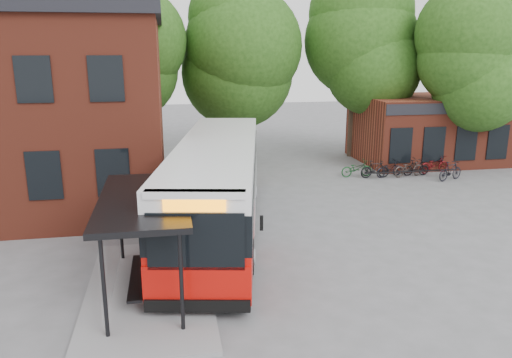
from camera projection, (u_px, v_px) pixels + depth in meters
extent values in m
plane|color=#5D5D5F|center=(292.00, 266.00, 16.15)|extent=(100.00, 100.00, 0.00)
imported|color=#12411A|center=(357.00, 168.00, 27.32)|extent=(1.80, 0.71, 0.93)
imported|color=black|center=(375.00, 169.00, 27.06)|extent=(1.63, 0.50, 0.98)
imported|color=black|center=(389.00, 169.00, 27.33)|extent=(1.82, 1.08, 0.90)
imported|color=black|center=(416.00, 168.00, 27.58)|extent=(1.50, 0.49, 0.89)
imported|color=#38302C|center=(409.00, 168.00, 27.33)|extent=(1.98, 1.05, 0.99)
imported|color=black|center=(450.00, 171.00, 26.56)|extent=(1.79, 1.07, 1.04)
imported|color=#590C10|center=(434.00, 164.00, 28.15)|extent=(1.99, 1.02, 0.99)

